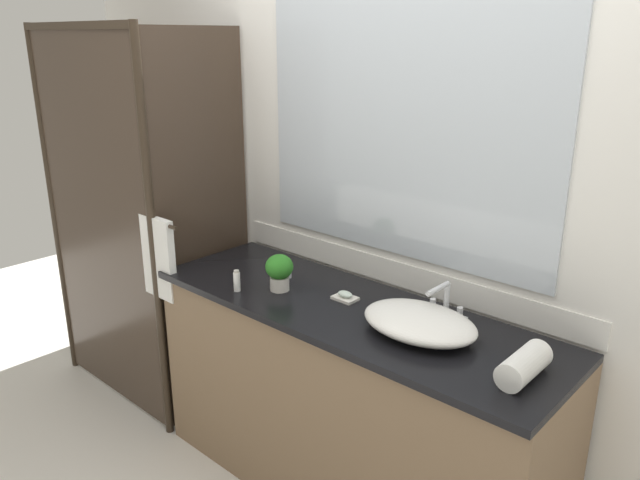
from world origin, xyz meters
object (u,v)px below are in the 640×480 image
sink_basin (419,322)px  faucet (444,306)px  soap_dish (345,296)px  amenity_bottle_lotion (289,270)px  rolled_towel_near_edge (524,365)px  potted_plant (279,270)px  amenity_bottle_body_wash (237,281)px

sink_basin → faucet: 0.17m
soap_dish → amenity_bottle_lotion: amenity_bottle_lotion is taller
rolled_towel_near_edge → faucet: bearing=152.9°
sink_basin → faucet: size_ratio=2.61×
faucet → amenity_bottle_lotion: (-0.74, -0.11, -0.02)m
soap_dish → rolled_towel_near_edge: rolled_towel_near_edge is taller
potted_plant → rolled_towel_near_edge: 1.09m
sink_basin → amenity_bottle_lotion: bearing=175.1°
soap_dish → rolled_towel_near_edge: size_ratio=0.44×
faucet → rolled_towel_near_edge: (0.42, -0.22, -0.00)m
sink_basin → faucet: (0.00, 0.17, 0.01)m
amenity_bottle_body_wash → rolled_towel_near_edge: same height
soap_dish → amenity_bottle_body_wash: (-0.40, -0.24, 0.03)m
sink_basin → rolled_towel_near_edge: rolled_towel_near_edge is taller
potted_plant → sink_basin: bearing=5.2°
amenity_bottle_body_wash → rolled_towel_near_edge: 1.22m
faucet → rolled_towel_near_edge: size_ratio=0.75×
sink_basin → soap_dish: size_ratio=4.44×
sink_basin → amenity_bottle_body_wash: (-0.79, -0.19, 0.00)m
sink_basin → potted_plant: size_ratio=2.79×
amenity_bottle_body_wash → sink_basin: bearing=13.5°
potted_plant → amenity_bottle_body_wash: bearing=-134.4°
sink_basin → soap_dish: bearing=172.8°
soap_dish → rolled_towel_near_edge: bearing=-6.5°
amenity_bottle_lotion → amenity_bottle_body_wash: amenity_bottle_body_wash is taller
potted_plant → rolled_towel_near_edge: size_ratio=0.71×
soap_dish → amenity_bottle_body_wash: amenity_bottle_body_wash is taller
rolled_towel_near_edge → amenity_bottle_lotion: bearing=174.7°
faucet → potted_plant: 0.71m
sink_basin → rolled_towel_near_edge: (0.42, -0.04, 0.00)m
soap_dish → amenity_bottle_body_wash: bearing=-149.0°
potted_plant → amenity_bottle_lotion: 0.15m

